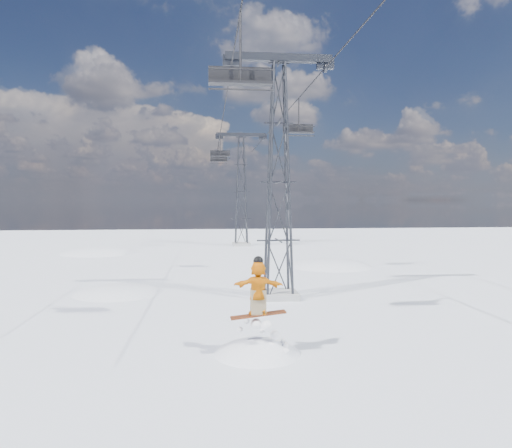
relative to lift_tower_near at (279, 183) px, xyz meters
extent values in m
plane|color=white|center=(-0.80, -8.00, -5.47)|extent=(120.00, 120.00, 0.00)
sphere|color=white|center=(-7.80, 2.00, -13.12)|extent=(16.00, 16.00, 16.00)
sphere|color=white|center=(5.20, 10.00, -14.97)|extent=(20.00, 20.00, 20.00)
sphere|color=white|center=(-12.80, 20.00, -15.87)|extent=(22.00, 22.00, 22.00)
cube|color=#999999|center=(0.00, 0.00, -5.32)|extent=(1.80, 1.80, 0.30)
cube|color=#292B30|center=(0.00, 0.00, 5.78)|extent=(5.00, 0.35, 0.35)
cube|color=#292B30|center=(-2.20, 0.00, 5.58)|extent=(0.80, 0.25, 0.50)
cube|color=#292B30|center=(2.20, 0.00, 5.58)|extent=(0.80, 0.25, 0.50)
cube|color=#999999|center=(0.00, 25.00, -5.32)|extent=(1.80, 1.80, 0.30)
cube|color=#292B30|center=(0.00, 25.00, 5.78)|extent=(5.00, 0.35, 0.35)
cube|color=#292B30|center=(-2.20, 25.00, 5.58)|extent=(0.80, 0.25, 0.50)
cube|color=#292B30|center=(2.20, 25.00, 5.58)|extent=(0.80, 0.25, 0.50)
cylinder|color=black|center=(-2.20, 11.50, 5.38)|extent=(0.06, 51.00, 0.06)
cylinder|color=black|center=(2.20, 11.50, 5.38)|extent=(0.06, 51.00, 0.06)
sphere|color=white|center=(-1.83, -7.73, -7.22)|extent=(4.40, 4.40, 4.40)
cube|color=#9D4014|center=(-1.83, -8.03, -4.21)|extent=(1.66, 0.41, 0.20)
imported|color=orange|center=(-1.83, -8.03, -3.39)|extent=(1.53, 0.66, 1.60)
cube|color=#7C6C4C|center=(-1.83, -8.03, -3.82)|extent=(0.49, 0.40, 0.73)
sphere|color=black|center=(-1.83, -8.03, -2.61)|extent=(0.30, 0.30, 0.30)
cylinder|color=black|center=(-2.20, -5.99, 4.22)|extent=(0.08, 0.08, 2.33)
cube|color=black|center=(-2.20, -5.99, 3.05)|extent=(2.12, 0.48, 0.08)
cube|color=black|center=(-2.20, -5.76, 3.37)|extent=(2.12, 0.06, 0.58)
cylinder|color=black|center=(-2.20, -6.26, 2.79)|extent=(2.12, 0.06, 0.06)
cylinder|color=black|center=(-2.20, -6.31, 3.42)|extent=(2.12, 0.05, 0.05)
cylinder|color=black|center=(2.20, 6.34, 4.35)|extent=(0.08, 0.08, 2.07)
cube|color=black|center=(2.20, 6.34, 3.31)|extent=(1.88, 0.42, 0.08)
cube|color=black|center=(2.20, 6.55, 3.60)|extent=(1.88, 0.06, 0.52)
cylinder|color=black|center=(2.20, 6.10, 3.08)|extent=(1.88, 0.06, 0.06)
cylinder|color=black|center=(2.20, 6.06, 3.64)|extent=(1.88, 0.05, 0.05)
cylinder|color=black|center=(-2.20, 21.78, 4.35)|extent=(0.07, 0.07, 2.06)
cube|color=black|center=(-2.20, 21.78, 3.33)|extent=(1.87, 0.42, 0.07)
cube|color=black|center=(-2.20, 21.99, 3.61)|extent=(1.87, 0.06, 0.51)
cylinder|color=black|center=(-2.20, 21.55, 3.09)|extent=(1.87, 0.06, 0.06)
cylinder|color=black|center=(-2.20, 21.50, 3.65)|extent=(1.87, 0.05, 0.05)
cylinder|color=black|center=(-2.20, 28.02, 4.37)|extent=(0.07, 0.07, 2.03)
cube|color=black|center=(-2.20, 28.02, 3.35)|extent=(1.85, 0.42, 0.07)
cube|color=black|center=(-2.20, 28.23, 3.63)|extent=(1.85, 0.06, 0.51)
cylinder|color=black|center=(-2.20, 27.79, 3.12)|extent=(1.85, 0.06, 0.06)
cylinder|color=black|center=(-2.20, 27.75, 3.67)|extent=(1.85, 0.05, 0.05)
camera|label=1|loc=(-3.26, -21.28, -0.82)|focal=32.00mm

